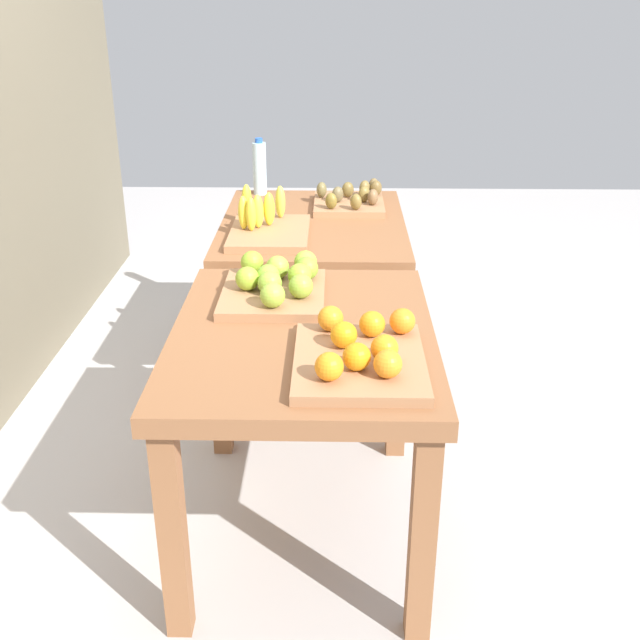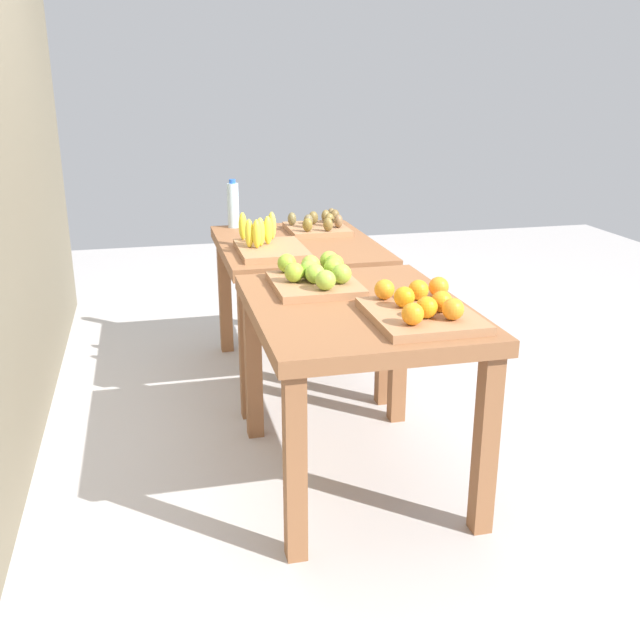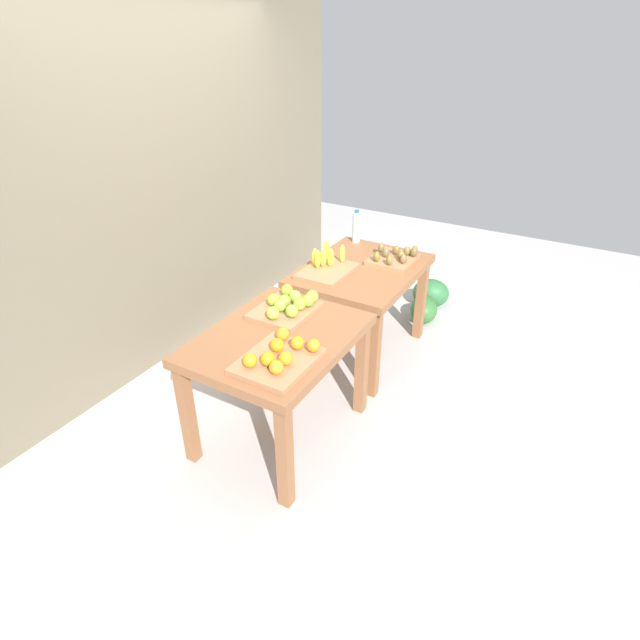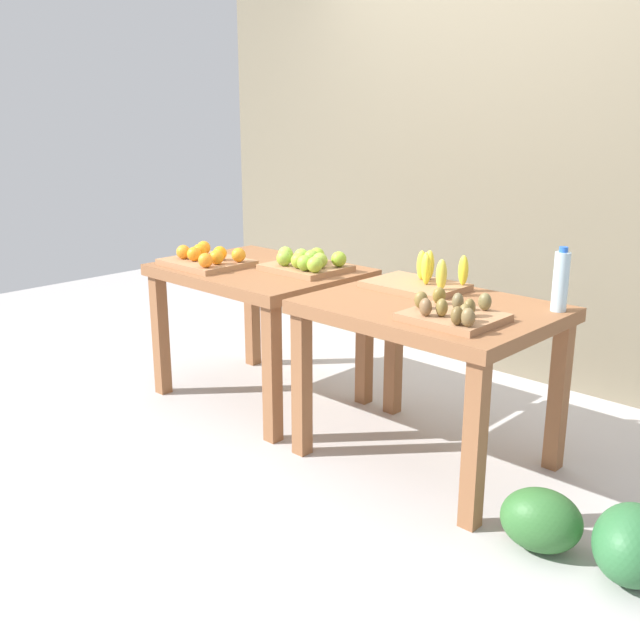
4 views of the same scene
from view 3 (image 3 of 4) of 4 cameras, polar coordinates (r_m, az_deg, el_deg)
ground_plane at (r=3.77m, az=0.47°, el=-7.51°), size 8.00×8.00×0.00m
back_wall at (r=3.92m, az=-17.67°, el=16.96°), size 4.40×0.12×3.00m
display_table_left at (r=3.02m, az=-4.75°, el=-3.47°), size 1.04×0.80×0.75m
display_table_right at (r=3.86m, az=4.63°, el=4.47°), size 1.04×0.80×0.75m
orange_bin at (r=2.70m, az=-4.60°, el=-4.17°), size 0.44×0.36×0.11m
apple_bin at (r=3.17m, az=-3.62°, el=1.62°), size 0.41×0.34×0.11m
banana_crate at (r=3.72m, az=0.77°, el=6.06°), size 0.44×0.32×0.17m
kiwi_bin at (r=3.93m, az=8.37°, el=7.00°), size 0.36×0.32×0.10m
water_bottle at (r=4.26m, az=4.12°, el=10.42°), size 0.07×0.07×0.27m
watermelon_pile at (r=4.78m, az=12.08°, el=2.26°), size 0.67×0.41×0.27m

